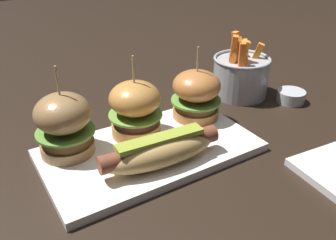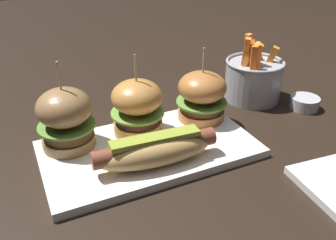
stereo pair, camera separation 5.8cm
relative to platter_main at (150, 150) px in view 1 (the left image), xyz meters
The scene contains 8 objects.
ground_plane 0.01m from the platter_main, ahead, with size 3.00×3.00×0.00m, color black.
platter_main is the anchor object (origin of this frame).
hot_dog 0.06m from the platter_main, 100.91° to the right, with size 0.19×0.07×0.05m.
slider_left 0.14m from the platter_main, 154.20° to the left, with size 0.09×0.09×0.15m.
slider_center 0.07m from the platter_main, 85.09° to the left, with size 0.09×0.09×0.14m.
slider_right 0.14m from the platter_main, 20.69° to the left, with size 0.09×0.09×0.14m.
fries_bucket 0.30m from the platter_main, 19.47° to the left, with size 0.12×0.12×0.14m.
sauce_ramekin 0.35m from the platter_main, ahead, with size 0.06×0.06×0.02m.
Camera 1 is at (-0.24, -0.43, 0.34)m, focal length 38.42 mm.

